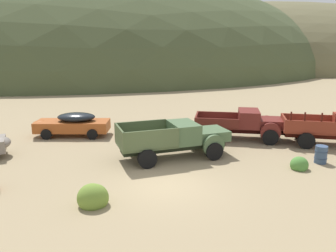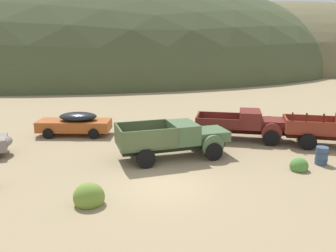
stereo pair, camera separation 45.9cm
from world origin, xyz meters
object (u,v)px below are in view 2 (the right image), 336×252
at_px(truck_weathered_green, 180,139).
at_px(oil_drum_by_truck, 322,156).
at_px(car_oxide_orange, 72,123).
at_px(truck_oxblood, 249,125).

height_order(truck_weathered_green, oil_drum_by_truck, truck_weathered_green).
xyz_separation_m(car_oxide_orange, oil_drum_by_truck, (13.80, -6.43, -0.36)).
height_order(car_oxide_orange, oil_drum_by_truck, car_oxide_orange).
bearing_deg(truck_oxblood, car_oxide_orange, -174.56).
height_order(car_oxide_orange, truck_weathered_green, truck_weathered_green).
distance_m(truck_oxblood, oil_drum_by_truck, 5.24).
bearing_deg(truck_oxblood, truck_weathered_green, -133.04).
xyz_separation_m(truck_weathered_green, oil_drum_by_truck, (7.06, -1.65, -0.56)).
bearing_deg(car_oxide_orange, truck_oxblood, 176.19).
bearing_deg(oil_drum_by_truck, truck_oxblood, 117.52).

